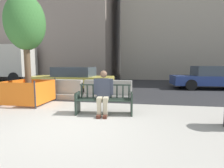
# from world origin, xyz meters

# --- Properties ---
(ground_plane) EXTENTS (200.00, 200.00, 0.00)m
(ground_plane) POSITION_xyz_m (0.00, 0.00, 0.00)
(ground_plane) COLOR #ADA89E
(street_asphalt) EXTENTS (120.00, 12.00, 0.01)m
(street_asphalt) POSITION_xyz_m (0.00, 8.70, 0.00)
(street_asphalt) COLOR #28282B
(street_asphalt) RESTS_ON ground
(street_bench) EXTENTS (1.73, 0.67, 0.88)m
(street_bench) POSITION_xyz_m (0.64, 1.23, 0.40)
(street_bench) COLOR #28382D
(street_bench) RESTS_ON ground
(seated_person) EXTENTS (0.59, 0.75, 1.31)m
(seated_person) POSITION_xyz_m (0.62, 1.17, 0.69)
(seated_person) COLOR #383D4C
(seated_person) RESTS_ON ground
(jersey_barrier_centre) EXTENTS (2.03, 0.77, 0.84)m
(jersey_barrier_centre) POSITION_xyz_m (0.38, 3.29, 0.34)
(jersey_barrier_centre) COLOR gray
(jersey_barrier_centre) RESTS_ON ground
(jersey_barrier_left) EXTENTS (2.02, 0.75, 0.84)m
(jersey_barrier_left) POSITION_xyz_m (-1.75, 3.27, 0.34)
(jersey_barrier_left) COLOR #9E998E
(jersey_barrier_left) RESTS_ON ground
(street_tree) EXTENTS (1.43, 1.43, 4.03)m
(street_tree) POSITION_xyz_m (-2.49, 2.15, 2.98)
(street_tree) COLOR brown
(street_tree) RESTS_ON ground
(construction_fence) EXTENTS (1.48, 1.48, 0.96)m
(construction_fence) POSITION_xyz_m (-2.49, 2.15, 0.48)
(construction_fence) COLOR #2D2D33
(construction_fence) RESTS_ON ground
(car_taxi_near) EXTENTS (4.80, 2.03, 1.35)m
(car_taxi_near) POSITION_xyz_m (-2.18, 5.75, 0.67)
(car_taxi_near) COLOR #DBC64C
(car_taxi_near) RESTS_ON ground
(car_sedan_mid) EXTENTS (4.71, 2.01, 1.41)m
(car_sedan_mid) POSITION_xyz_m (6.08, 7.62, 0.71)
(car_sedan_mid) COLOR navy
(car_sedan_mid) RESTS_ON ground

